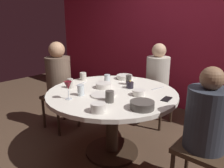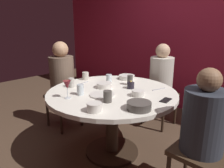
{
  "view_description": "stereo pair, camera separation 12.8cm",
  "coord_description": "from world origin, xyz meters",
  "px_view_note": "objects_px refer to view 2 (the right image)",
  "views": [
    {
      "loc": [
        1.4,
        -1.64,
        1.45
      ],
      "look_at": [
        0.0,
        0.0,
        0.82
      ],
      "focal_mm": 34.32,
      "sensor_mm": 36.0,
      "label": 1
    },
    {
      "loc": [
        1.5,
        -1.55,
        1.45
      ],
      "look_at": [
        0.0,
        0.0,
        0.82
      ],
      "focal_mm": 34.32,
      "sensor_mm": 36.0,
      "label": 2
    }
  ],
  "objects_px": {
    "dinner_plate": "(102,95)",
    "bowl_small_white": "(127,77)",
    "wine_glass": "(67,86)",
    "seated_diner_right": "(204,123)",
    "cup_by_right_diner": "(130,80)",
    "cup_far_edge": "(86,76)",
    "seated_diner_left": "(62,76)",
    "cup_by_left_diner": "(109,78)",
    "candle_holder": "(131,85)",
    "bowl_serving_large": "(104,85)",
    "bowl_rice_portion": "(94,107)",
    "seated_diner_back": "(161,76)",
    "bowl_salad_center": "(139,106)",
    "cup_near_candle": "(80,90)",
    "cell_phone": "(166,100)",
    "bowl_sauce_side": "(138,93)",
    "dining_table": "(112,104)",
    "cup_center_front": "(71,83)",
    "cup_beside_wine": "(108,96)"
  },
  "relations": [
    {
      "from": "dinner_plate",
      "to": "bowl_small_white",
      "type": "distance_m",
      "value": 0.7
    },
    {
      "from": "wine_glass",
      "to": "seated_diner_right",
      "type": "bearing_deg",
      "value": 21.75
    },
    {
      "from": "seated_diner_right",
      "to": "bowl_small_white",
      "type": "relative_size",
      "value": 5.68
    },
    {
      "from": "cup_by_right_diner",
      "to": "cup_far_edge",
      "type": "xyz_separation_m",
      "value": [
        -0.56,
        -0.21,
        -0.01
      ]
    },
    {
      "from": "seated_diner_left",
      "to": "cup_by_left_diner",
      "type": "bearing_deg",
      "value": 18.99
    },
    {
      "from": "wine_glass",
      "to": "cup_by_left_diner",
      "type": "height_order",
      "value": "wine_glass"
    },
    {
      "from": "candle_holder",
      "to": "bowl_serving_large",
      "type": "relative_size",
      "value": 0.51
    },
    {
      "from": "bowl_small_white",
      "to": "cup_by_right_diner",
      "type": "height_order",
      "value": "cup_by_right_diner"
    },
    {
      "from": "bowl_serving_large",
      "to": "bowl_rice_portion",
      "type": "xyz_separation_m",
      "value": [
        0.41,
        -0.51,
        0.01
      ]
    },
    {
      "from": "seated_diner_back",
      "to": "bowl_rice_portion",
      "type": "xyz_separation_m",
      "value": [
        0.26,
        -1.46,
        0.05
      ]
    },
    {
      "from": "bowl_salad_center",
      "to": "cup_near_candle",
      "type": "distance_m",
      "value": 0.66
    },
    {
      "from": "cell_phone",
      "to": "cup_far_edge",
      "type": "distance_m",
      "value": 1.13
    },
    {
      "from": "bowl_small_white",
      "to": "bowl_rice_portion",
      "type": "xyz_separation_m",
      "value": [
        0.47,
        -0.97,
        0.01
      ]
    },
    {
      "from": "dinner_plate",
      "to": "bowl_sauce_side",
      "type": "relative_size",
      "value": 1.97
    },
    {
      "from": "dining_table",
      "to": "bowl_sauce_side",
      "type": "xyz_separation_m",
      "value": [
        0.29,
        0.07,
        0.18
      ]
    },
    {
      "from": "dinner_plate",
      "to": "bowl_rice_portion",
      "type": "height_order",
      "value": "bowl_rice_portion"
    },
    {
      "from": "dinner_plate",
      "to": "cup_near_candle",
      "type": "bearing_deg",
      "value": -141.25
    },
    {
      "from": "candle_holder",
      "to": "bowl_salad_center",
      "type": "xyz_separation_m",
      "value": [
        0.42,
        -0.41,
        -0.0
      ]
    },
    {
      "from": "cell_phone",
      "to": "seated_diner_left",
      "type": "bearing_deg",
      "value": 178.82
    },
    {
      "from": "dinner_plate",
      "to": "bowl_sauce_side",
      "type": "height_order",
      "value": "bowl_sauce_side"
    },
    {
      "from": "dining_table",
      "to": "dinner_plate",
      "type": "relative_size",
      "value": 5.49
    },
    {
      "from": "seated_diner_right",
      "to": "bowl_serving_large",
      "type": "height_order",
      "value": "seated_diner_right"
    },
    {
      "from": "seated_diner_left",
      "to": "cup_by_right_diner",
      "type": "height_order",
      "value": "seated_diner_left"
    },
    {
      "from": "bowl_small_white",
      "to": "cup_center_front",
      "type": "xyz_separation_m",
      "value": [
        -0.22,
        -0.7,
        0.03
      ]
    },
    {
      "from": "dinner_plate",
      "to": "cup_center_front",
      "type": "distance_m",
      "value": 0.46
    },
    {
      "from": "wine_glass",
      "to": "cup_by_right_diner",
      "type": "xyz_separation_m",
      "value": [
        0.14,
        0.77,
        -0.07
      ]
    },
    {
      "from": "seated_diner_back",
      "to": "bowl_small_white",
      "type": "height_order",
      "value": "seated_diner_back"
    },
    {
      "from": "bowl_rice_portion",
      "to": "cup_by_left_diner",
      "type": "distance_m",
      "value": 0.89
    },
    {
      "from": "bowl_serving_large",
      "to": "seated_diner_right",
      "type": "bearing_deg",
      "value": -1.75
    },
    {
      "from": "seated_diner_left",
      "to": "cup_center_front",
      "type": "distance_m",
      "value": 0.55
    },
    {
      "from": "dinner_plate",
      "to": "cup_by_left_diner",
      "type": "bearing_deg",
      "value": 126.88
    },
    {
      "from": "dinner_plate",
      "to": "cell_phone",
      "type": "height_order",
      "value": "dinner_plate"
    },
    {
      "from": "dinner_plate",
      "to": "bowl_rice_portion",
      "type": "xyz_separation_m",
      "value": [
        0.24,
        -0.32,
        0.03
      ]
    },
    {
      "from": "bowl_serving_large",
      "to": "cup_near_candle",
      "type": "bearing_deg",
      "value": -89.96
    },
    {
      "from": "candle_holder",
      "to": "cup_by_left_diner",
      "type": "distance_m",
      "value": 0.35
    },
    {
      "from": "candle_holder",
      "to": "bowl_small_white",
      "type": "height_order",
      "value": "candle_holder"
    },
    {
      "from": "seated_diner_back",
      "to": "cup_beside_wine",
      "type": "height_order",
      "value": "seated_diner_back"
    },
    {
      "from": "cell_phone",
      "to": "cup_by_left_diner",
      "type": "height_order",
      "value": "cup_by_left_diner"
    },
    {
      "from": "bowl_sauce_side",
      "to": "cup_beside_wine",
      "type": "relative_size",
      "value": 1.18
    },
    {
      "from": "bowl_salad_center",
      "to": "bowl_rice_portion",
      "type": "relative_size",
      "value": 1.66
    },
    {
      "from": "cup_far_edge",
      "to": "bowl_small_white",
      "type": "bearing_deg",
      "value": 46.69
    },
    {
      "from": "bowl_salad_center",
      "to": "cup_by_left_diner",
      "type": "bearing_deg",
      "value": 151.33
    },
    {
      "from": "wine_glass",
      "to": "bowl_sauce_side",
      "type": "xyz_separation_m",
      "value": [
        0.45,
        0.52,
        -0.1
      ]
    },
    {
      "from": "cup_beside_wine",
      "to": "bowl_small_white",
      "type": "bearing_deg",
      "value": 118.09
    },
    {
      "from": "cup_far_edge",
      "to": "seated_diner_back",
      "type": "bearing_deg",
      "value": 56.7
    },
    {
      "from": "wine_glass",
      "to": "cup_near_candle",
      "type": "relative_size",
      "value": 1.62
    },
    {
      "from": "cup_far_edge",
      "to": "cup_beside_wine",
      "type": "height_order",
      "value": "cup_beside_wine"
    },
    {
      "from": "bowl_serving_large",
      "to": "bowl_salad_center",
      "type": "relative_size",
      "value": 0.84
    },
    {
      "from": "dining_table",
      "to": "bowl_salad_center",
      "type": "distance_m",
      "value": 0.57
    },
    {
      "from": "bowl_sauce_side",
      "to": "cup_beside_wine",
      "type": "distance_m",
      "value": 0.34
    }
  ]
}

